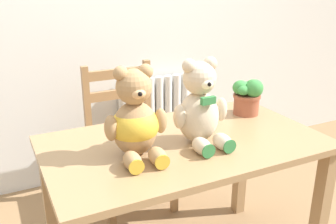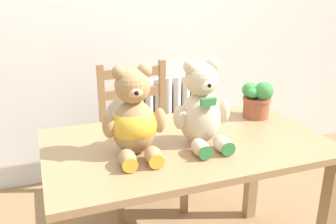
{
  "view_description": "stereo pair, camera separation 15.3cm",
  "coord_description": "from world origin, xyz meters",
  "px_view_note": "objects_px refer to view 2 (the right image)",
  "views": [
    {
      "loc": [
        -0.73,
        -0.96,
        1.4
      ],
      "look_at": [
        -0.1,
        0.33,
        0.88
      ],
      "focal_mm": 40.0,
      "sensor_mm": 36.0,
      "label": 1
    },
    {
      "loc": [
        -0.59,
        -1.02,
        1.4
      ],
      "look_at": [
        -0.1,
        0.33,
        0.88
      ],
      "focal_mm": 40.0,
      "sensor_mm": 36.0,
      "label": 2
    }
  ],
  "objects_px": {
    "wooden_chair_behind": "(140,136)",
    "potted_plant": "(257,98)",
    "teddy_bear_right": "(202,109)",
    "teddy_bear_left": "(134,120)"
  },
  "relations": [
    {
      "from": "wooden_chair_behind",
      "to": "teddy_bear_right",
      "type": "xyz_separation_m",
      "value": [
        0.06,
        -0.78,
        0.43
      ]
    },
    {
      "from": "wooden_chair_behind",
      "to": "potted_plant",
      "type": "relative_size",
      "value": 4.64
    },
    {
      "from": "wooden_chair_behind",
      "to": "teddy_bear_right",
      "type": "bearing_deg",
      "value": 94.23
    },
    {
      "from": "wooden_chair_behind",
      "to": "teddy_bear_left",
      "type": "relative_size",
      "value": 2.41
    },
    {
      "from": "teddy_bear_left",
      "to": "potted_plant",
      "type": "height_order",
      "value": "teddy_bear_left"
    },
    {
      "from": "wooden_chair_behind",
      "to": "potted_plant",
      "type": "bearing_deg",
      "value": 128.66
    },
    {
      "from": "teddy_bear_right",
      "to": "potted_plant",
      "type": "relative_size",
      "value": 1.92
    },
    {
      "from": "teddy_bear_left",
      "to": "potted_plant",
      "type": "distance_m",
      "value": 0.72
    },
    {
      "from": "wooden_chair_behind",
      "to": "teddy_bear_right",
      "type": "distance_m",
      "value": 0.89
    },
    {
      "from": "teddy_bear_left",
      "to": "potted_plant",
      "type": "bearing_deg",
      "value": -160.32
    }
  ]
}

